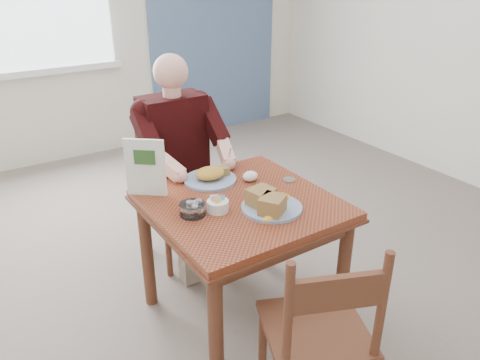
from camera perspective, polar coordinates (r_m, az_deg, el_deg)
floor at (r=2.84m, az=0.10°, el=-16.05°), size 6.00×6.00×0.00m
wall_back at (r=4.95m, az=-20.35°, el=18.18°), size 5.50×0.00×5.50m
accent_panel at (r=5.54m, az=-3.16°, el=20.17°), size 1.60×0.02×2.80m
lemon_wedge at (r=2.22m, az=3.45°, el=-4.79°), size 0.07×0.06×0.03m
napkin at (r=2.62m, az=1.26°, el=0.47°), size 0.09×0.08×0.06m
metal_dish at (r=2.65m, az=6.00°, el=0.02°), size 0.08×0.08×0.01m
table at (r=2.47m, az=0.11°, el=-4.81°), size 0.92×0.92×0.75m
chair_far at (r=3.16m, az=-7.84°, el=-1.26°), size 0.42×0.42×0.95m
chair_near at (r=2.05m, az=9.61°, el=-18.14°), size 0.55×0.55×0.95m
diner at (r=2.96m, az=-7.45°, el=3.87°), size 0.53×0.56×1.39m
near_plate at (r=2.32m, az=3.56°, el=-2.80°), size 0.40×0.40×0.10m
far_plate at (r=2.63m, az=-3.57°, el=0.51°), size 0.33×0.33×0.08m
caddy at (r=2.31m, az=-2.72°, el=-3.14°), size 0.14×0.14×0.08m
shakers at (r=2.28m, az=-5.58°, el=-3.38°), size 0.08×0.05×0.08m
creamer at (r=2.28m, az=-5.81°, el=-3.55°), size 0.15×0.15×0.06m
menu at (r=2.46m, az=-11.47°, el=1.53°), size 0.17×0.15×0.31m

